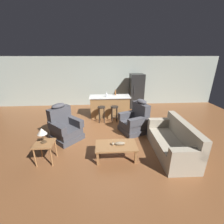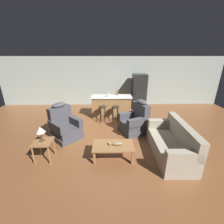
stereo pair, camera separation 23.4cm
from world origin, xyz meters
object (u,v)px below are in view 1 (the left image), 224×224
(recliner_near_island, at_px, (135,121))
(bar_stool_right, at_px, (114,111))
(coffee_table, at_px, (116,147))
(table_lamp, at_px, (42,132))
(fish_figurine, at_px, (119,143))
(bottle_tall_green, at_px, (107,95))
(bottle_short_amber, at_px, (115,93))
(kitchen_island, at_px, (110,106))
(refrigerator, at_px, (136,91))
(bar_stool_left, at_px, (102,111))
(couch, at_px, (173,142))
(end_table, at_px, (45,146))
(recliner_near_lamp, at_px, (65,127))

(recliner_near_island, relative_size, bar_stool_right, 1.76)
(coffee_table, relative_size, table_lamp, 2.68)
(bar_stool_right, bearing_deg, coffee_table, -93.55)
(fish_figurine, relative_size, recliner_near_island, 0.28)
(bar_stool_right, distance_m, bottle_tall_green, 0.80)
(bottle_short_amber, bearing_deg, coffee_table, -94.52)
(kitchen_island, relative_size, refrigerator, 1.02)
(coffee_table, distance_m, bar_stool_right, 2.42)
(bar_stool_left, bearing_deg, couch, -48.27)
(bottle_tall_green, bearing_deg, recliner_near_island, -54.35)
(table_lamp, distance_m, refrigerator, 5.37)
(end_table, xyz_separation_m, kitchen_island, (1.84, 3.05, 0.02))
(bar_stool_left, distance_m, bottle_short_amber, 1.18)
(fish_figurine, relative_size, table_lamp, 0.83)
(couch, xyz_separation_m, bar_stool_left, (-2.02, 2.27, 0.13))
(bottle_tall_green, bearing_deg, bar_stool_left, -115.64)
(bottle_tall_green, bearing_deg, end_table, -120.38)
(recliner_near_island, bearing_deg, refrigerator, -125.35)
(bar_stool_right, relative_size, bottle_tall_green, 2.82)
(recliner_near_lamp, height_order, table_lamp, recliner_near_lamp)
(coffee_table, height_order, bar_stool_right, bar_stool_right)
(kitchen_island, distance_m, refrigerator, 1.93)
(recliner_near_island, bearing_deg, table_lamp, 6.18)
(refrigerator, relative_size, bottle_tall_green, 7.30)
(fish_figurine, distance_m, end_table, 1.92)
(fish_figurine, bearing_deg, refrigerator, 71.91)
(end_table, height_order, kitchen_island, kitchen_island)
(recliner_near_lamp, relative_size, refrigerator, 0.68)
(fish_figurine, xyz_separation_m, refrigerator, (1.39, 4.25, 0.42))
(end_table, bearing_deg, coffee_table, 0.09)
(kitchen_island, height_order, bar_stool_left, kitchen_island)
(coffee_table, height_order, bottle_tall_green, bottle_tall_green)
(couch, bearing_deg, recliner_near_lamp, -16.10)
(recliner_near_lamp, xyz_separation_m, bar_stool_left, (1.22, 1.26, 0.05))
(bar_stool_left, height_order, bottle_short_amber, bottle_short_amber)
(recliner_near_lamp, relative_size, kitchen_island, 0.67)
(bar_stool_right, bearing_deg, recliner_near_island, -52.94)
(recliner_near_island, distance_m, bottle_short_amber, 1.91)
(kitchen_island, bearing_deg, table_lamp, -121.48)
(kitchen_island, xyz_separation_m, bar_stool_left, (-0.38, -0.63, -0.01))
(bar_stool_right, height_order, bottle_short_amber, bottle_short_amber)
(recliner_near_lamp, height_order, bar_stool_left, recliner_near_lamp)
(recliner_near_lamp, height_order, recliner_near_island, same)
(kitchen_island, bearing_deg, fish_figurine, -88.63)
(end_table, bearing_deg, recliner_near_island, 29.26)
(fish_figurine, relative_size, recliner_near_lamp, 0.28)
(recliner_near_island, distance_m, bottle_tall_green, 1.81)
(kitchen_island, bearing_deg, bar_stool_right, -76.09)
(kitchen_island, bearing_deg, bottle_short_amber, 33.08)
(end_table, relative_size, bottle_tall_green, 2.32)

